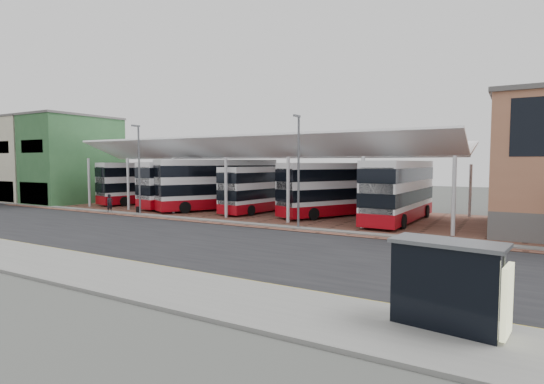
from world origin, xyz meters
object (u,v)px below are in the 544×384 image
object	(u,v)px
bus_0	(149,183)
bus_shelter	(455,277)
pedestrian	(110,203)
bus_1	(190,185)
bus_3	(264,189)
bus_5	(399,191)
bus_4	(337,190)
bus_2	(217,185)

from	to	relation	value
bus_0	bus_shelter	distance (m)	42.10
bus_0	pedestrian	xyz separation A→B (m)	(3.59, -8.37, -1.46)
bus_shelter	pedestrian	bearing A→B (deg)	163.22
bus_1	bus_shelter	world-z (taller)	bus_1
bus_3	bus_5	distance (m)	12.91
bus_0	bus_4	xyz separation A→B (m)	(23.05, -0.01, -0.01)
bus_5	pedestrian	bearing A→B (deg)	-161.62
bus_shelter	bus_4	bearing A→B (deg)	126.06
bus_1	bus_2	world-z (taller)	bus_2
bus_4	bus_2	bearing A→B (deg)	-145.50
bus_1	bus_2	distance (m)	4.21
bus_5	pedestrian	size ratio (longest dim) A/B	6.87
bus_0	bus_shelter	size ratio (longest dim) A/B	3.64
pedestrian	bus_5	bearing A→B (deg)	-67.41
bus_2	bus_3	xyz separation A→B (m)	(4.81, 1.01, -0.34)
bus_0	bus_3	xyz separation A→B (m)	(15.78, -0.44, -0.19)
bus_0	bus_2	distance (m)	11.06
bus_0	bus_5	bearing A→B (deg)	13.65
pedestrian	bus_4	bearing A→B (deg)	-60.57
bus_0	pedestrian	bearing A→B (deg)	-51.21
bus_2	bus_4	bearing A→B (deg)	36.27
bus_2	pedestrian	size ratio (longest dim) A/B	6.91
bus_1	bus_3	bearing A→B (deg)	12.81
bus_2	pedestrian	bearing A→B (deg)	-107.33
bus_1	bus_shelter	distance (m)	36.12
bus_0	bus_4	size ratio (longest dim) A/B	1.04
bus_2	bus_4	size ratio (longest dim) A/B	1.06
bus_4	bus_5	world-z (taller)	bus_5
bus_4	bus_5	size ratio (longest dim) A/B	0.95
bus_2	bus_5	xyz separation A→B (m)	(17.71, 0.47, -0.07)
bus_5	pedestrian	world-z (taller)	bus_5
bus_5	bus_1	bearing A→B (deg)	-178.80
bus_4	pedestrian	size ratio (longest dim) A/B	6.53
bus_5	bus_0	bearing A→B (deg)	-179.98
bus_1	bus_2	bearing A→B (deg)	0.82
bus_2	bus_5	size ratio (longest dim) A/B	1.01
bus_0	bus_1	world-z (taller)	bus_1
bus_0	bus_shelter	bearing A→B (deg)	-17.19
bus_shelter	bus_2	bearing A→B (deg)	146.46
bus_1	bus_shelter	bearing A→B (deg)	-26.52
bus_2	bus_0	bearing A→B (deg)	-158.01
bus_1	bus_2	xyz separation A→B (m)	(4.14, -0.76, 0.12)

